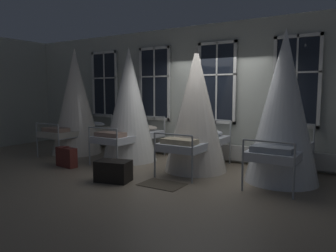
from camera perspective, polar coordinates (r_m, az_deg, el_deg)
ground at (r=6.99m, az=4.31°, el=-7.99°), size 23.72×23.72×0.00m
back_wall_with_windows at (r=8.01m, az=8.94°, el=5.83°), size 12.86×0.10×3.34m
window_bank at (r=7.92m, az=8.54°, el=1.86°), size 8.26×0.10×2.82m
cot_first at (r=9.18m, az=-16.06°, el=3.96°), size 1.36×1.96×2.88m
cot_second at (r=7.96m, az=-6.89°, el=3.50°), size 1.36×1.96×2.77m
cot_third at (r=6.90m, az=4.99°, el=2.69°), size 1.36×1.96×2.67m
cot_fourth at (r=6.36m, az=19.81°, el=2.89°), size 1.36×1.97×2.86m
rug_third at (r=5.99m, az=-1.07°, el=-10.34°), size 0.80×0.56×0.01m
suitcase_dark at (r=7.67m, az=-17.60°, el=-5.28°), size 0.58×0.27×0.47m
travel_trunk at (r=6.24m, az=-9.69°, el=-7.89°), size 0.72×0.54×0.40m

